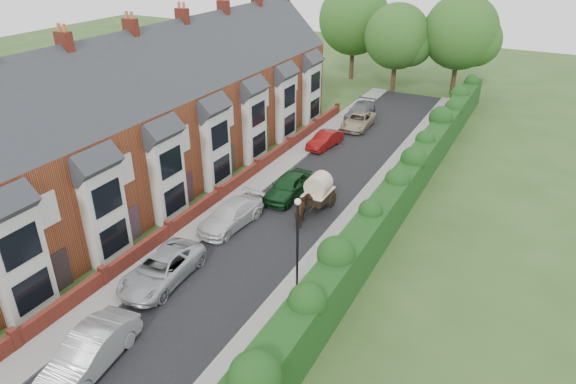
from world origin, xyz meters
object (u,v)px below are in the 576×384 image
Objects in this scene: car_silver_b at (162,269)px; car_grey at (360,111)px; lamppost at (297,234)px; horse at (303,212)px; horse_cart at (319,189)px; car_green at (288,186)px; car_red at (325,140)px; car_white at (231,215)px; car_beige at (359,121)px; car_silver_a at (90,352)px.

car_grey is (0.00, 28.29, -0.01)m from car_silver_b.
lamppost is 2.57× the size of horse.
horse is at bearing -90.00° from horse_cart.
car_grey is (-1.40, 17.21, -0.08)m from car_green.
car_green is 1.19× the size of car_red.
lamppost is at bearing -59.24° from car_green.
car_silver_b is 11.20m from horse_cart.
car_green is at bearing 119.89° from lamppost.
car_silver_b is 1.33× the size of car_red.
horse_cart is (0.00, 2.17, 0.54)m from horse.
car_green reaches higher than car_red.
car_grey is 18.20m from horse_cart.
car_silver_b is at bearing -93.15° from car_grey.
car_white is (-6.34, 3.82, -2.59)m from lamppost.
car_white is 5.76m from horse_cart.
car_beige is 0.96× the size of car_grey.
car_red is 0.82× the size of car_beige.
lamppost is 1.06× the size of car_grey.
horse reaches higher than car_beige.
horse_cart is at bearing -12.40° from car_green.
horse reaches higher than car_grey.
car_white is at bearing -94.26° from car_beige.
lamppost reaches higher than car_white.
car_silver_b is 1.53× the size of horse_cart.
car_silver_a is 1.02× the size of car_beige.
car_beige is 1.40× the size of horse_cart.
car_white is 5.06m from car_green.
car_beige is (-0.61, 14.70, -0.13)m from car_green.
car_green is at bearing 166.74° from horse_cart.
horse_cart is (3.82, -17.78, 0.68)m from car_grey.
horse_cart reaches higher than car_beige.
car_silver_a reaches higher than car_green.
car_white is 22.09m from car_grey.
car_red is at bearing -93.15° from car_grey.
car_beige is at bearing 92.93° from car_white.
car_silver_a is at bearing -91.13° from car_grey.
car_silver_a is 16.90m from car_green.
car_silver_a is 0.93× the size of car_silver_b.
car_silver_b is 1.06× the size of car_grey.
car_white is 13.98m from car_red.
car_green is 17.27m from car_grey.
car_red is 5.66m from car_beige.
car_red is at bearing 99.61° from car_green.
car_white is at bearing -93.01° from car_grey.
lamppost is 1.33× the size of car_red.
car_silver_a reaches higher than car_beige.
car_beige is (-0.41, 31.60, -0.13)m from car_silver_a.
horse_cart is at bearing -60.55° from car_red.
car_grey is at bearing 86.52° from car_silver_b.
horse reaches higher than car_red.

